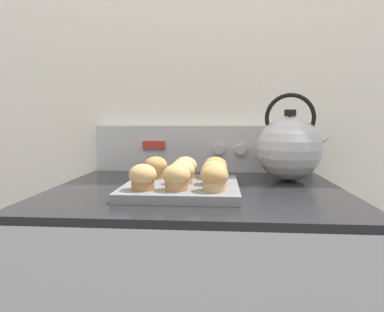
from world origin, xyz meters
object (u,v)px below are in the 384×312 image
(muffin_r0_c1, at_px, (176,178))
(muffin_r2_c0, at_px, (156,168))
(muffin_pan, at_px, (182,188))
(muffin_r2_c2, at_px, (215,168))
(muffin_r2_c1, at_px, (185,168))
(muffin_r0_c0, at_px, (143,177))
(tea_kettle, at_px, (290,147))
(muffin_r0_c2, at_px, (214,178))
(muffin_r1_c1, at_px, (182,172))
(muffin_r1_c2, at_px, (214,173))

(muffin_r0_c1, height_order, muffin_r2_c0, same)
(muffin_pan, height_order, muffin_r2_c2, muffin_r2_c2)
(muffin_pan, xyz_separation_m, muffin_r2_c1, (0.00, 0.08, 0.04))
(muffin_r2_c2, bearing_deg, muffin_pan, -134.84)
(muffin_r0_c0, relative_size, muffin_r0_c1, 1.00)
(muffin_r2_c0, xyz_separation_m, tea_kettle, (0.39, 0.11, 0.05))
(muffin_r0_c0, bearing_deg, muffin_r0_c2, -0.34)
(muffin_r2_c1, bearing_deg, tea_kettle, 19.61)
(muffin_r1_c1, bearing_deg, muffin_pan, -140.01)
(muffin_r0_c1, distance_m, muffin_r1_c2, 0.12)
(muffin_r1_c1, height_order, muffin_r2_c0, same)
(muffin_r0_c1, distance_m, muffin_r0_c2, 0.09)
(muffin_r1_c1, bearing_deg, tea_kettle, 32.08)
(muffin_r0_c1, xyz_separation_m, muffin_r1_c2, (0.09, 0.08, 0.00))
(muffin_r1_c2, xyz_separation_m, tea_kettle, (0.22, 0.20, 0.05))
(muffin_r0_c1, xyz_separation_m, muffin_r2_c2, (0.09, 0.17, 0.00))
(tea_kettle, bearing_deg, muffin_pan, -147.89)
(muffin_r0_c0, xyz_separation_m, muffin_r0_c1, (0.08, 0.00, 0.00))
(muffin_r2_c2, bearing_deg, tea_kettle, 25.82)
(muffin_r0_c1, relative_size, muffin_r1_c2, 1.00)
(muffin_r1_c2, relative_size, muffin_r2_c2, 1.00)
(muffin_r0_c2, distance_m, muffin_r2_c2, 0.17)
(muffin_r0_c1, distance_m, muffin_r2_c0, 0.18)
(muffin_r1_c1, bearing_deg, muffin_r2_c0, 136.28)
(muffin_r2_c0, bearing_deg, muffin_r2_c2, 1.68)
(muffin_r0_c0, bearing_deg, muffin_r1_c1, 45.45)
(muffin_r0_c2, height_order, muffin_r1_c1, same)
(muffin_pan, bearing_deg, muffin_r0_c1, -91.93)
(muffin_r0_c0, bearing_deg, muffin_r2_c2, 45.34)
(muffin_r0_c0, height_order, muffin_r2_c0, same)
(muffin_r1_c1, bearing_deg, muffin_r0_c0, -134.55)
(tea_kettle, bearing_deg, muffin_r0_c1, -138.49)
(muffin_r1_c1, bearing_deg, muffin_r0_c1, -92.78)
(muffin_r0_c0, relative_size, muffin_r1_c1, 1.00)
(muffin_r0_c2, bearing_deg, muffin_r1_c2, 90.85)
(muffin_r0_c0, xyz_separation_m, muffin_r1_c2, (0.16, 0.08, 0.00))
(muffin_r0_c1, relative_size, muffin_r2_c1, 1.00)
(muffin_r2_c1, bearing_deg, muffin_pan, -91.04)
(muffin_r1_c2, xyz_separation_m, muffin_r2_c0, (-0.16, 0.08, 0.00))
(muffin_r2_c0, relative_size, muffin_r2_c1, 1.00)
(muffin_r0_c1, relative_size, muffin_r0_c2, 1.00)
(muffin_pan, xyz_separation_m, tea_kettle, (0.31, 0.19, 0.09))
(muffin_pan, distance_m, tea_kettle, 0.37)
(muffin_r1_c1, distance_m, muffin_r2_c0, 0.11)
(muffin_r0_c2, height_order, muffin_r2_c0, same)
(muffin_r0_c2, bearing_deg, tea_kettle, 51.16)
(muffin_r0_c0, xyz_separation_m, muffin_r2_c1, (0.08, 0.17, 0.00))
(muffin_r0_c0, bearing_deg, muffin_r0_c1, 1.05)
(muffin_r0_c0, xyz_separation_m, muffin_r1_c1, (0.08, 0.08, 0.00))
(muffin_r0_c0, relative_size, muffin_r2_c1, 1.00)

